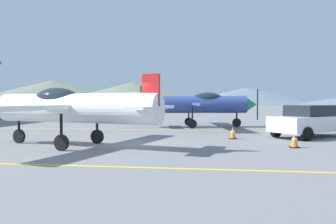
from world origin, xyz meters
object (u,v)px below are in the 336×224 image
traffic_cone_front (294,140)px  traffic_cone_side (233,133)px  airplane_near (69,107)px  airplane_mid (198,104)px  car_sedan (310,121)px

traffic_cone_front → traffic_cone_side: (-2.28, 2.90, 0.00)m
airplane_near → airplane_mid: bearing=66.9°
traffic_cone_side → airplane_mid: bearing=106.2°
car_sedan → traffic_cone_front: (-1.59, -4.15, -0.56)m
traffic_cone_front → airplane_mid: bearing=113.4°
airplane_mid → car_sedan: 8.40m
airplane_near → traffic_cone_front: size_ratio=16.02×
airplane_near → airplane_mid: 11.78m
airplane_near → traffic_cone_side: bearing=28.9°
airplane_mid → traffic_cone_front: airplane_mid is taller
airplane_near → car_sedan: size_ratio=2.13×
airplane_mid → car_sedan: (5.94, -5.89, -0.76)m
airplane_mid → car_sedan: airplane_mid is taller
airplane_mid → traffic_cone_front: bearing=-66.6°
airplane_mid → traffic_cone_side: 7.56m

